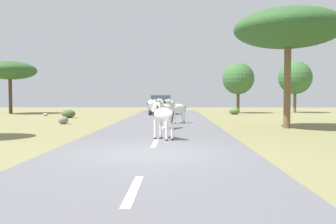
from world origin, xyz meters
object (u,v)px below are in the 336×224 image
object	(u,v)px
zebra_0	(165,110)
tree_4	(10,71)
tree_6	(288,29)
rock_2	(63,120)
zebra_1	(162,115)
rock_0	(46,114)
bush_0	(234,111)
bush_1	(68,114)
car_1	(160,104)
tree_3	(295,78)
car_0	(162,105)
tree_1	(238,79)
zebra_2	(177,108)

from	to	relation	value
zebra_0	tree_4	distance (m)	22.99
tree_6	rock_2	world-z (taller)	tree_6
zebra_1	rock_0	xyz separation A→B (m)	(-10.79, 17.00, -0.85)
tree_4	bush_0	size ratio (longest dim) A/B	5.09
tree_6	bush_1	distance (m)	17.43
car_1	tree_3	xyz separation A→B (m)	(14.10, -0.74, 2.78)
zebra_0	tree_3	size ratio (longest dim) A/B	0.29
car_0	rock_0	size ratio (longest dim) A/B	10.78
zebra_1	tree_4	xyz separation A→B (m)	(-15.70, 20.92, 3.24)
tree_6	bush_1	size ratio (longest dim) A/B	5.79
car_0	tree_4	bearing A→B (deg)	-4.25
tree_1	tree_4	size ratio (longest dim) A/B	1.00
bush_0	rock_0	xyz separation A→B (m)	(-16.77, -2.91, -0.18)
bush_1	tree_6	bearing A→B (deg)	-32.01
rock_2	zebra_2	bearing A→B (deg)	1.05
tree_1	rock_0	xyz separation A→B (m)	(-17.59, -5.73, -3.37)
tree_1	tree_3	size ratio (longest dim) A/B	0.95
car_1	bush_1	world-z (taller)	car_1
zebra_0	bush_0	bearing A→B (deg)	-85.49
car_0	tree_6	xyz separation A→B (m)	(7.11, -13.88, 4.27)
tree_1	tree_6	distance (m)	17.49
tree_3	rock_0	world-z (taller)	tree_3
car_1	car_0	bearing A→B (deg)	-82.98
zebra_2	bush_0	xyz separation A→B (m)	(5.41, 11.87, -0.64)
zebra_2	tree_1	xyz separation A→B (m)	(6.24, 14.70, 2.54)
zebra_2	zebra_0	bearing A→B (deg)	138.36
rock_0	tree_4	bearing A→B (deg)	141.41
zebra_2	bush_0	world-z (taller)	zebra_2
tree_6	bush_0	distance (m)	15.36
tree_4	tree_6	world-z (taller)	tree_6
tree_3	bush_0	bearing A→B (deg)	-150.73
zebra_0	bush_0	xyz separation A→B (m)	(6.00, 15.50, -0.68)
bush_1	rock_2	bearing A→B (deg)	-75.52
bush_0	bush_1	xyz separation A→B (m)	(-13.90, -5.69, 0.02)
tree_1	bush_1	distance (m)	17.31
car_1	tree_1	distance (m)	8.64
bush_1	zebra_0	bearing A→B (deg)	-51.15
zebra_1	tree_1	world-z (taller)	tree_1
bush_1	tree_4	bearing A→B (deg)	139.22
zebra_1	zebra_2	bearing A→B (deg)	46.27
zebra_0	car_1	world-z (taller)	car_1
zebra_0	car_1	distance (m)	20.14
tree_6	tree_3	bearing A→B (deg)	70.35
zebra_2	tree_6	bearing A→B (deg)	-147.70
car_1	bush_1	distance (m)	12.30
zebra_1	rock_2	world-z (taller)	zebra_1
zebra_1	bush_0	distance (m)	20.80
zebra_0	car_0	world-z (taller)	car_0
bush_0	tree_6	bearing A→B (deg)	-88.77
zebra_2	tree_4	xyz separation A→B (m)	(-16.27, 12.88, 3.26)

